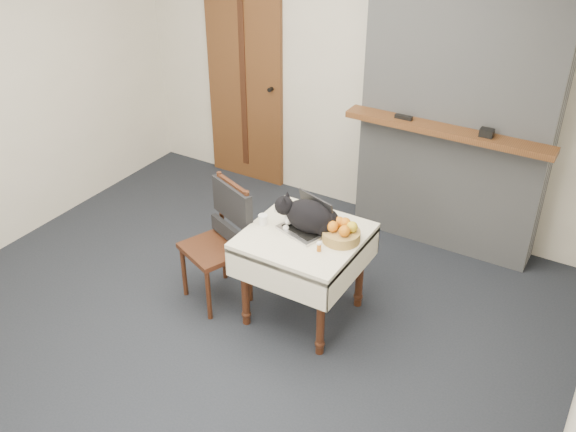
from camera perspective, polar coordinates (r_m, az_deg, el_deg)
name	(u,v)px	position (r m, az deg, el deg)	size (l,w,h in m)	color
ground	(233,322)	(4.72, -4.89, -9.41)	(4.50, 4.50, 0.00)	black
room_shell	(263,68)	(4.18, -2.24, 13.02)	(4.52, 4.01, 2.61)	beige
door	(245,82)	(6.25, -3.86, 11.80)	(0.82, 0.10, 2.00)	brown
chimney	(460,97)	(5.19, 15.03, 10.19)	(1.62, 0.48, 2.60)	gray
side_table	(304,247)	(4.43, 1.45, -2.81)	(0.78, 0.78, 0.70)	#3E1D10
laptop	(308,222)	(4.39, 1.83, -0.52)	(0.39, 0.36, 0.24)	#B7B7BC
cat	(311,217)	(4.34, 2.04, -0.10)	(0.55, 0.29, 0.26)	black
cream_jar	(263,220)	(4.46, -2.24, -0.32)	(0.06, 0.06, 0.07)	white
pill_bottle	(319,247)	(4.18, 2.77, -2.73)	(0.03, 0.03, 0.07)	#A95914
fruit_basket	(342,233)	(4.29, 4.79, -1.47)	(0.26, 0.26, 0.15)	#AB8D45
desk_clutter	(328,234)	(4.37, 3.56, -1.60)	(0.14, 0.02, 0.01)	black
chair	(225,226)	(4.66, -5.63, -0.91)	(0.55, 0.54, 0.94)	#3E1D10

